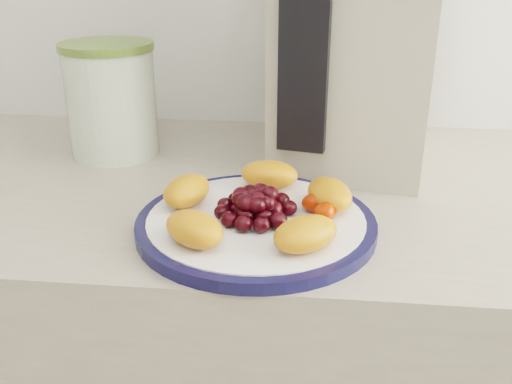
# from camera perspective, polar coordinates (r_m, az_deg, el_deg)

# --- Properties ---
(plate_rim) EXTENTS (0.29, 0.29, 0.01)m
(plate_rim) POSITION_cam_1_polar(r_m,az_deg,el_deg) (0.69, 0.00, -3.23)
(plate_rim) COLOR #11133B
(plate_rim) RESTS_ON counter
(plate_face) EXTENTS (0.26, 0.26, 0.02)m
(plate_face) POSITION_cam_1_polar(r_m,az_deg,el_deg) (0.69, 0.00, -3.16)
(plate_face) COLOR white
(plate_face) RESTS_ON counter
(canister) EXTENTS (0.19, 0.19, 0.17)m
(canister) POSITION_cam_1_polar(r_m,az_deg,el_deg) (0.96, -14.23, 8.57)
(canister) COLOR #436115
(canister) RESTS_ON counter
(canister_lid) EXTENTS (0.19, 0.19, 0.01)m
(canister_lid) POSITION_cam_1_polar(r_m,az_deg,el_deg) (0.94, -14.79, 13.93)
(canister_lid) COLOR #597130
(canister_lid) RESTS_ON canister
(appliance_body) EXTENTS (0.28, 0.35, 0.39)m
(appliance_body) POSITION_cam_1_polar(r_m,az_deg,el_deg) (0.92, 10.65, 15.19)
(appliance_body) COLOR #B5AE99
(appliance_body) RESTS_ON counter
(appliance_panel) EXTENTS (0.07, 0.03, 0.29)m
(appliance_panel) POSITION_cam_1_polar(r_m,az_deg,el_deg) (0.77, 4.88, 14.40)
(appliance_panel) COLOR black
(appliance_panel) RESTS_ON appliance_body
(fruit_plate) EXTENTS (0.25, 0.24, 0.04)m
(fruit_plate) POSITION_cam_1_polar(r_m,az_deg,el_deg) (0.68, 0.43, -1.14)
(fruit_plate) COLOR orange
(fruit_plate) RESTS_ON plate_face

